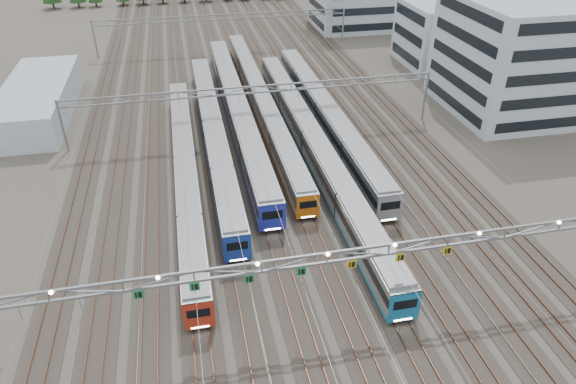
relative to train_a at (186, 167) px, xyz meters
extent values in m
plane|color=#47423A|center=(11.25, -27.80, -2.06)|extent=(400.00, 400.00, 0.00)
cube|color=#2D2823|center=(11.25, 72.20, -2.02)|extent=(54.00, 260.00, 0.08)
cube|color=brown|center=(-14.22, 72.20, -1.90)|extent=(0.08, 260.00, 0.16)
cube|color=brown|center=(36.72, 72.20, -1.90)|extent=(0.08, 260.00, 0.16)
cube|color=brown|center=(10.53, 72.20, -1.90)|extent=(0.08, 260.00, 0.16)
cube|color=brown|center=(11.97, 72.20, -1.90)|extent=(0.08, 260.00, 0.16)
cube|color=black|center=(0.00, 0.05, -1.65)|extent=(2.32, 53.31, 0.35)
cube|color=#A5A8AD|center=(0.00, 0.05, 0.05)|extent=(2.72, 54.40, 3.06)
cube|color=black|center=(0.00, 0.05, 0.42)|extent=(2.78, 54.12, 0.92)
cube|color=#AA2C1A|center=(0.00, 0.05, -1.24)|extent=(2.77, 54.12, 0.34)
cube|color=slate|center=(0.00, 0.05, 1.68)|extent=(2.45, 53.31, 0.24)
cube|color=#AA2C1A|center=(0.00, -27.10, 0.05)|extent=(2.74, 0.12, 3.06)
cube|color=black|center=(0.00, -27.13, 0.42)|extent=(2.04, 0.10, 0.92)
cube|color=white|center=(0.00, -27.16, -1.29)|extent=(1.63, 0.06, 0.15)
cube|color=black|center=(4.50, 10.20, -1.64)|extent=(2.47, 56.61, 0.37)
cube|color=#A5A8AD|center=(4.50, 10.20, 0.17)|extent=(2.90, 57.76, 3.26)
cube|color=black|center=(4.50, 10.20, 0.56)|extent=(2.96, 57.47, 0.98)
cube|color=#19379B|center=(4.50, 10.20, -1.20)|extent=(2.95, 57.47, 0.36)
cube|color=slate|center=(4.50, 10.20, 1.91)|extent=(2.61, 56.61, 0.26)
cube|color=#19379B|center=(4.50, -18.63, 0.17)|extent=(2.92, 0.12, 3.26)
cube|color=black|center=(4.50, -18.66, 0.56)|extent=(2.18, 0.10, 0.98)
cube|color=white|center=(4.50, -18.69, -1.25)|extent=(1.74, 0.06, 0.16)
cube|color=black|center=(9.00, 17.81, -1.62)|extent=(2.62, 62.73, 0.40)
cube|color=#A5A8AD|center=(9.00, 17.81, 0.30)|extent=(3.09, 64.01, 3.47)
cube|color=black|center=(9.00, 17.81, 0.72)|extent=(3.15, 63.69, 1.05)
cube|color=#212DB6|center=(9.00, 17.81, -1.16)|extent=(3.14, 63.69, 0.39)
cube|color=slate|center=(9.00, 17.81, 2.15)|extent=(2.78, 62.73, 0.28)
cube|color=#212DB6|center=(9.00, -14.14, 0.30)|extent=(3.11, 0.12, 3.47)
cube|color=black|center=(9.00, -14.17, 0.72)|extent=(2.31, 0.10, 1.05)
cube|color=white|center=(9.00, -14.20, -1.22)|extent=(1.85, 0.06, 0.17)
cube|color=black|center=(13.50, 21.31, -1.65)|extent=(2.33, 66.46, 0.35)
cube|color=#A5A8AD|center=(13.50, 21.31, 0.07)|extent=(2.75, 67.82, 3.09)
cube|color=black|center=(13.50, 21.31, 0.44)|extent=(2.81, 67.48, 0.93)
cube|color=#CE6512|center=(13.50, 21.31, -1.23)|extent=(2.80, 67.48, 0.34)
cube|color=slate|center=(13.50, 21.31, 1.71)|extent=(2.47, 66.46, 0.25)
cube|color=#CE6512|center=(13.50, -12.54, 0.07)|extent=(2.77, 0.12, 3.09)
cube|color=black|center=(13.50, -12.57, 0.44)|extent=(2.06, 0.10, 0.93)
cube|color=white|center=(13.50, -12.60, -1.28)|extent=(1.65, 0.06, 0.15)
cube|color=black|center=(18.00, 3.52, -1.63)|extent=(2.53, 65.94, 0.38)
cube|color=#A5A8AD|center=(18.00, 3.52, 0.22)|extent=(2.97, 67.28, 3.34)
cube|color=black|center=(18.00, 3.52, 0.62)|extent=(3.03, 66.94, 1.01)
cube|color=#166B9C|center=(18.00, 3.52, -1.19)|extent=(3.02, 66.94, 0.37)
cube|color=slate|center=(18.00, 3.52, 2.00)|extent=(2.68, 65.94, 0.27)
cube|color=#166B9C|center=(18.00, -30.07, 0.22)|extent=(2.99, 0.12, 3.34)
cube|color=black|center=(18.00, -30.10, 0.62)|extent=(2.23, 0.10, 1.01)
cube|color=white|center=(18.00, -30.13, -1.24)|extent=(1.78, 0.06, 0.16)
cube|color=black|center=(22.50, 12.59, -1.62)|extent=(2.65, 54.50, 0.40)
cube|color=#A5A8AD|center=(22.50, 12.59, 0.32)|extent=(3.12, 55.61, 3.51)
cube|color=black|center=(22.50, 12.59, 0.75)|extent=(3.18, 55.33, 1.06)
cube|color=gray|center=(22.50, 12.59, -1.15)|extent=(3.17, 55.33, 0.39)
cube|color=slate|center=(22.50, 12.59, 2.19)|extent=(2.81, 54.50, 0.28)
cube|color=gray|center=(22.50, -15.17, 0.32)|extent=(3.14, 0.12, 3.51)
cube|color=black|center=(22.50, -15.20, 0.75)|extent=(2.34, 0.10, 1.06)
cube|color=white|center=(22.50, -15.23, -1.21)|extent=(1.87, 0.06, 0.17)
cube|color=gray|center=(11.25, -27.80, 5.74)|extent=(56.00, 0.22, 0.22)
cube|color=gray|center=(11.25, -27.80, 4.74)|extent=(56.00, 0.22, 0.22)
cube|color=#197E3C|center=(-4.50, -27.92, 4.24)|extent=(0.85, 0.06, 0.85)
cube|color=#197E3C|center=(0.00, -27.92, 4.24)|extent=(0.85, 0.06, 0.85)
cube|color=#197E3C|center=(4.50, -27.92, 4.24)|extent=(0.85, 0.06, 0.85)
cube|color=#197E3C|center=(9.00, -27.92, 4.24)|extent=(0.85, 0.06, 0.85)
cube|color=gold|center=(13.50, -27.92, 4.24)|extent=(0.85, 0.06, 0.85)
cube|color=gold|center=(18.00, -27.92, 4.24)|extent=(0.85, 0.06, 0.85)
cube|color=gold|center=(22.50, -27.92, 4.24)|extent=(0.85, 0.06, 0.85)
cylinder|color=gray|center=(-16.75, 12.20, 1.94)|extent=(0.36, 0.36, 8.00)
cylinder|color=gray|center=(39.25, 12.20, 1.94)|extent=(0.36, 0.36, 8.00)
cube|color=gray|center=(11.25, 12.20, 5.74)|extent=(56.00, 0.22, 0.22)
cube|color=gray|center=(11.25, 12.20, 4.74)|extent=(56.00, 0.22, 0.22)
cylinder|color=gray|center=(-16.75, 57.20, 1.94)|extent=(0.36, 0.36, 8.00)
cylinder|color=gray|center=(39.25, 57.20, 1.94)|extent=(0.36, 0.36, 8.00)
cube|color=gray|center=(11.25, 57.20, 5.74)|extent=(56.00, 0.22, 0.22)
cube|color=gray|center=(11.25, 57.20, 4.74)|extent=(56.00, 0.22, 0.22)
cube|color=#A2B4C1|center=(53.93, 13.17, 7.12)|extent=(18.00, 22.00, 18.36)
cube|color=#A2B4C1|center=(53.97, 38.06, 4.14)|extent=(14.00, 16.00, 12.40)
cube|color=#A2B4C1|center=(-23.05, 27.28, 0.58)|extent=(10.00, 30.00, 5.29)
camera|label=1|loc=(0.96, -60.19, 33.33)|focal=32.00mm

